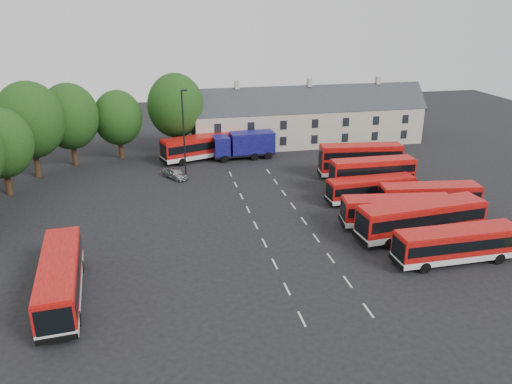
# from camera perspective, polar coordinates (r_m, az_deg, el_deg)

# --- Properties ---
(ground) EXTENTS (140.00, 140.00, 0.00)m
(ground) POSITION_cam_1_polar(r_m,az_deg,el_deg) (47.92, 0.44, -4.78)
(ground) COLOR black
(ground) RESTS_ON ground
(lane_markings) EXTENTS (5.15, 33.80, 0.01)m
(lane_markings) POSITION_cam_1_polar(r_m,az_deg,el_deg) (50.21, 2.76, -3.55)
(lane_markings) COLOR beige
(lane_markings) RESTS_ON ground
(treeline) EXTENTS (29.92, 32.59, 12.01)m
(treeline) POSITION_cam_1_polar(r_m,az_deg,el_deg) (64.20, -21.99, 6.74)
(treeline) COLOR black
(treeline) RESTS_ON ground
(terrace_houses) EXTENTS (35.70, 7.13, 10.06)m
(terrace_houses) POSITION_cam_1_polar(r_m,az_deg,el_deg) (77.67, 5.96, 8.27)
(terrace_houses) COLOR beige
(terrace_houses) RESTS_ON ground
(bus_row_a) EXTENTS (10.89, 2.71, 3.07)m
(bus_row_a) POSITION_cam_1_polar(r_m,az_deg,el_deg) (45.42, 22.00, -5.38)
(bus_row_a) COLOR silver
(bus_row_a) RESTS_ON ground
(bus_row_b) EXTENTS (12.51, 3.95, 3.48)m
(bus_row_b) POSITION_cam_1_polar(r_m,az_deg,el_deg) (48.82, 18.34, -2.73)
(bus_row_b) COLOR silver
(bus_row_b) RESTS_ON ground
(bus_row_c) EXTENTS (11.00, 3.89, 3.04)m
(bus_row_c) POSITION_cam_1_polar(r_m,az_deg,el_deg) (50.66, 15.84, -1.89)
(bus_row_c) COLOR silver
(bus_row_c) RESTS_ON ground
(bus_row_d) EXTENTS (10.63, 3.69, 2.94)m
(bus_row_d) POSITION_cam_1_polar(r_m,az_deg,el_deg) (55.44, 19.22, -0.35)
(bus_row_d) COLOR silver
(bus_row_d) RESTS_ON ground
(bus_row_e) EXTENTS (9.94, 2.78, 2.78)m
(bus_row_e) POSITION_cam_1_polar(r_m,az_deg,el_deg) (56.19, 13.00, 0.49)
(bus_row_e) COLOR silver
(bus_row_e) RESTS_ON ground
(bus_dd_south) EXTENTS (9.79, 2.35, 4.01)m
(bus_dd_south) POSITION_cam_1_polar(r_m,az_deg,el_deg) (58.96, 13.14, 2.09)
(bus_dd_south) COLOR silver
(bus_dd_south) RESTS_ON ground
(bus_dd_north) EXTENTS (10.40, 3.44, 4.18)m
(bus_dd_north) POSITION_cam_1_polar(r_m,az_deg,el_deg) (63.89, 11.85, 3.76)
(bus_dd_north) COLOR silver
(bus_dd_north) RESTS_ON ground
(bus_west) EXTENTS (3.67, 11.88, 3.31)m
(bus_west) POSITION_cam_1_polar(r_m,az_deg,el_deg) (39.76, -21.48, -8.93)
(bus_west) COLOR silver
(bus_west) RESTS_ON ground
(bus_north) EXTENTS (12.20, 6.47, 3.38)m
(bus_north) POSITION_cam_1_polar(r_m,az_deg,el_deg) (70.17, -5.99, 5.34)
(bus_north) COLOR silver
(bus_north) RESTS_ON ground
(box_truck) EXTENTS (8.68, 3.16, 3.73)m
(box_truck) POSITION_cam_1_polar(r_m,az_deg,el_deg) (70.08, -1.32, 5.49)
(box_truck) COLOR black
(box_truck) RESTS_ON ground
(silver_car) EXTENTS (3.34, 4.05, 1.30)m
(silver_car) POSITION_cam_1_polar(r_m,az_deg,el_deg) (63.26, -9.19, 2.11)
(silver_car) COLOR #ADB0B5
(silver_car) RESTS_ON ground
(lamppost) EXTENTS (0.76, 0.33, 10.97)m
(lamppost) POSITION_cam_1_polar(r_m,az_deg,el_deg) (62.32, -8.24, 6.87)
(lamppost) COLOR black
(lamppost) RESTS_ON ground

